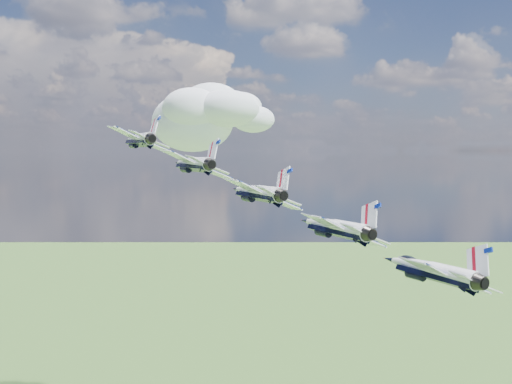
{
  "coord_description": "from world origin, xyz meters",
  "views": [
    {
      "loc": [
        11.0,
        -86.73,
        160.29
      ],
      "look_at": [
        17.29,
        -10.52,
        154.76
      ],
      "focal_mm": 40.0,
      "sensor_mm": 36.0,
      "label": 1
    }
  ],
  "objects_px": {
    "jet_0": "(139,139)",
    "jet_1": "(192,163)",
    "jet_4": "(429,269)",
    "jet_2": "(256,192)",
    "jet_3": "(333,227)"
  },
  "relations": [
    {
      "from": "jet_2",
      "to": "jet_0",
      "type": "bearing_deg",
      "value": 113.97
    },
    {
      "from": "jet_1",
      "to": "jet_4",
      "type": "height_order",
      "value": "jet_1"
    },
    {
      "from": "jet_0",
      "to": "jet_4",
      "type": "bearing_deg",
      "value": -66.03
    },
    {
      "from": "jet_2",
      "to": "jet_3",
      "type": "height_order",
      "value": "jet_2"
    },
    {
      "from": "jet_4",
      "to": "jet_1",
      "type": "bearing_deg",
      "value": 113.97
    },
    {
      "from": "jet_2",
      "to": "jet_3",
      "type": "distance_m",
      "value": 12.66
    },
    {
      "from": "jet_1",
      "to": "jet_2",
      "type": "height_order",
      "value": "jet_1"
    },
    {
      "from": "jet_2",
      "to": "jet_3",
      "type": "bearing_deg",
      "value": -66.03
    },
    {
      "from": "jet_3",
      "to": "jet_4",
      "type": "bearing_deg",
      "value": -66.03
    },
    {
      "from": "jet_0",
      "to": "jet_1",
      "type": "bearing_deg",
      "value": -66.03
    },
    {
      "from": "jet_1",
      "to": "jet_4",
      "type": "distance_m",
      "value": 37.97
    },
    {
      "from": "jet_1",
      "to": "jet_3",
      "type": "height_order",
      "value": "jet_1"
    },
    {
      "from": "jet_4",
      "to": "jet_3",
      "type": "bearing_deg",
      "value": 113.97
    },
    {
      "from": "jet_1",
      "to": "jet_2",
      "type": "relative_size",
      "value": 1.0
    },
    {
      "from": "jet_4",
      "to": "jet_0",
      "type": "bearing_deg",
      "value": 113.97
    }
  ]
}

